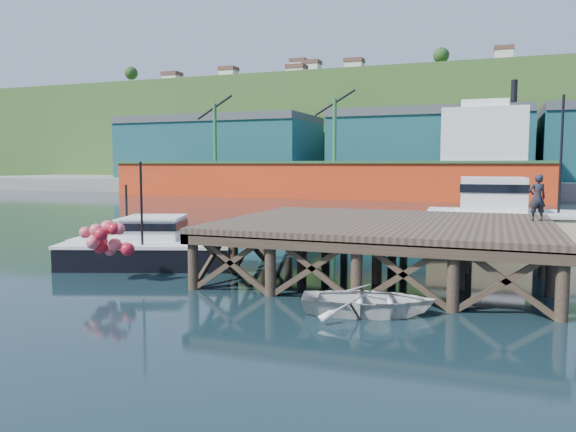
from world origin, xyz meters
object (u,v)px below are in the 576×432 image
at_px(boat_black, 149,247).
at_px(dinghy, 368,301).
at_px(boat_navy, 133,242).
at_px(trawler, 541,220).
at_px(dockworker, 537,198).

xyz_separation_m(boat_black, dinghy, (10.26, -4.30, -0.41)).
relative_size(boat_navy, trawler, 0.50).
distance_m(boat_black, trawler, 18.57).
height_order(boat_black, trawler, trawler).
bearing_deg(boat_black, dockworker, -6.68).
relative_size(boat_navy, dockworker, 3.22).
xyz_separation_m(boat_black, trawler, (15.68, 9.92, 0.75)).
bearing_deg(dockworker, dinghy, 38.76).
relative_size(dinghy, dockworker, 2.15).
bearing_deg(boat_black, trawler, 13.14).
height_order(boat_navy, dockworker, dockworker).
xyz_separation_m(boat_navy, dinghy, (12.37, -6.15, -0.28)).
bearing_deg(boat_navy, boat_black, -57.61).
relative_size(boat_black, dinghy, 1.98).
bearing_deg(trawler, boat_navy, -158.84).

